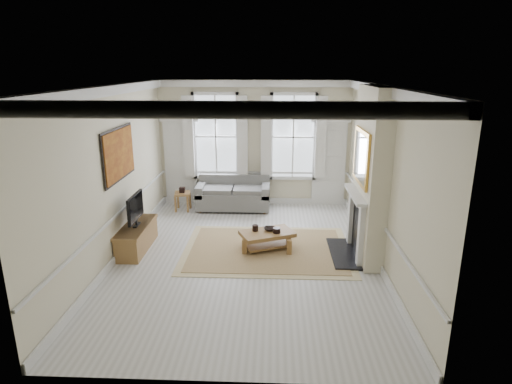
{
  "coord_description": "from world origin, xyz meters",
  "views": [
    {
      "loc": [
        0.53,
        -7.97,
        3.73
      ],
      "look_at": [
        0.17,
        0.45,
        1.25
      ],
      "focal_mm": 30.0,
      "sensor_mm": 36.0,
      "label": 1
    }
  ],
  "objects_px": {
    "side_table": "(183,196)",
    "tv_stand": "(137,237)",
    "sofa": "(234,195)",
    "coffee_table": "(267,235)"
  },
  "relations": [
    {
      "from": "side_table",
      "to": "tv_stand",
      "type": "bearing_deg",
      "value": -99.68
    },
    {
      "from": "tv_stand",
      "to": "side_table",
      "type": "bearing_deg",
      "value": 80.32
    },
    {
      "from": "sofa",
      "to": "coffee_table",
      "type": "xyz_separation_m",
      "value": [
        0.96,
        -2.73,
        -0.04
      ]
    },
    {
      "from": "sofa",
      "to": "side_table",
      "type": "height_order",
      "value": "sofa"
    },
    {
      "from": "sofa",
      "to": "side_table",
      "type": "relative_size",
      "value": 3.9
    },
    {
      "from": "sofa",
      "to": "coffee_table",
      "type": "relative_size",
      "value": 1.57
    },
    {
      "from": "sofa",
      "to": "tv_stand",
      "type": "relative_size",
      "value": 1.31
    },
    {
      "from": "coffee_table",
      "to": "tv_stand",
      "type": "distance_m",
      "value": 2.75
    },
    {
      "from": "sofa",
      "to": "tv_stand",
      "type": "distance_m",
      "value": 3.34
    },
    {
      "from": "sofa",
      "to": "side_table",
      "type": "bearing_deg",
      "value": -170.35
    }
  ]
}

